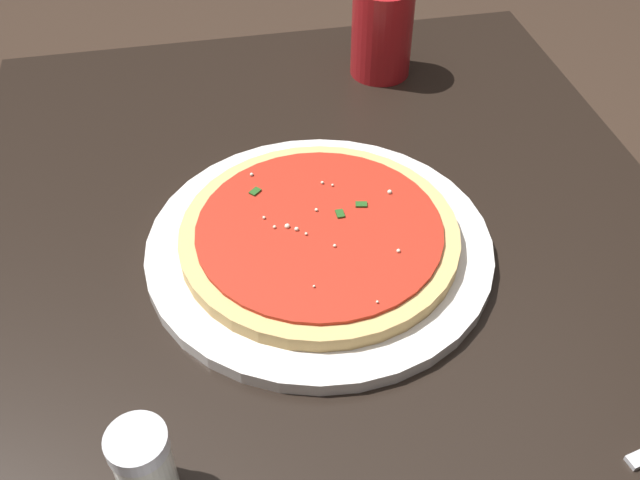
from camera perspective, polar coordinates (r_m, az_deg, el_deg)
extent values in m
cube|color=black|center=(1.32, -16.46, -2.77)|extent=(0.06, 0.06, 0.73)
cube|color=black|center=(1.38, 10.30, 0.92)|extent=(0.06, 0.06, 0.73)
cube|color=black|center=(0.76, 1.18, -1.51)|extent=(0.95, 0.77, 0.03)
cylinder|color=white|center=(0.74, 0.00, -0.70)|extent=(0.36, 0.36, 0.01)
cylinder|color=#DBB26B|center=(0.73, 0.00, 0.16)|extent=(0.28, 0.28, 0.02)
cylinder|color=red|center=(0.73, 0.00, 0.74)|extent=(0.25, 0.25, 0.00)
sphere|color=#EFEACC|center=(0.66, 4.55, -4.90)|extent=(0.00, 0.00, 0.00)
sphere|color=#EFEACC|center=(0.77, 1.00, 4.36)|extent=(0.00, 0.00, 0.00)
sphere|color=#EFEACC|center=(0.70, 6.22, -0.85)|extent=(0.00, 0.00, 0.00)
sphere|color=#EFEACC|center=(0.79, -5.43, 5.18)|extent=(0.00, 0.00, 0.00)
sphere|color=#EFEACC|center=(0.77, 5.53, 3.80)|extent=(0.01, 0.01, 0.01)
sphere|color=#EFEACC|center=(0.73, -3.62, 1.04)|extent=(0.00, 0.00, 0.00)
sphere|color=#EFEACC|center=(0.74, -4.45, 1.78)|extent=(0.00, 0.00, 0.00)
sphere|color=#EFEACC|center=(0.73, -2.61, 1.10)|extent=(0.01, 0.01, 0.01)
sphere|color=#EFEACC|center=(0.78, 0.25, 4.57)|extent=(0.00, 0.00, 0.00)
sphere|color=#EFEACC|center=(0.70, 1.17, -0.46)|extent=(0.00, 0.00, 0.00)
sphere|color=#EFEACC|center=(0.72, -1.81, 0.64)|extent=(0.00, 0.00, 0.00)
sphere|color=#EFEACC|center=(0.72, -1.10, 0.49)|extent=(0.00, 0.00, 0.00)
sphere|color=#EFEACC|center=(0.67, -0.48, -3.68)|extent=(0.00, 0.00, 0.00)
sphere|color=#EFEACC|center=(0.74, -0.29, 2.40)|extent=(0.00, 0.00, 0.00)
cube|color=#23561E|center=(0.75, 3.28, 2.83)|extent=(0.01, 0.01, 0.00)
cube|color=#23561E|center=(0.77, -5.15, 3.85)|extent=(0.01, 0.01, 0.00)
cube|color=#23561E|center=(0.74, 1.60, 2.10)|extent=(0.01, 0.01, 0.00)
cylinder|color=#B2191E|center=(1.01, 4.92, 16.12)|extent=(0.08, 0.08, 0.12)
cylinder|color=silver|center=(0.58, -13.65, -17.20)|extent=(0.04, 0.04, 0.06)
cylinder|color=silver|center=(0.55, -14.30, -15.30)|extent=(0.05, 0.05, 0.01)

